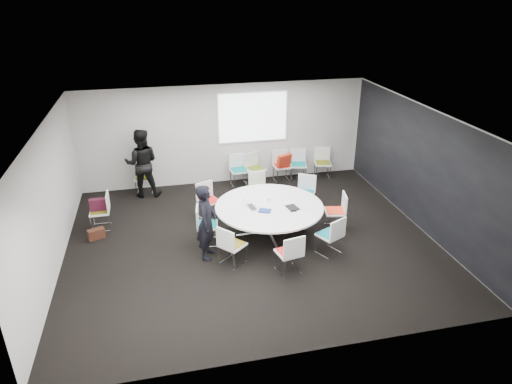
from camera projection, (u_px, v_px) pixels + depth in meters
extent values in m
cube|color=black|center=(251.00, 241.00, 10.22)|extent=(8.00, 7.00, 0.04)
cube|color=white|center=(251.00, 118.00, 9.04)|extent=(8.00, 7.00, 0.04)
cube|color=#B7B2AD|center=(225.00, 134.00, 12.75)|extent=(8.00, 0.04, 2.80)
cube|color=#B7B2AD|center=(303.00, 280.00, 6.51)|extent=(8.00, 0.04, 2.80)
cube|color=#B7B2AD|center=(48.00, 202.00, 8.83)|extent=(0.04, 7.00, 2.80)
cube|color=#B7B2AD|center=(422.00, 168.00, 10.43)|extent=(0.04, 7.00, 2.80)
cube|color=black|center=(421.00, 168.00, 10.43)|extent=(0.01, 6.94, 2.74)
cube|color=silver|center=(269.00, 233.00, 10.46)|extent=(0.90, 0.90, 0.08)
cylinder|color=silver|center=(269.00, 220.00, 10.33)|extent=(0.10, 0.10, 0.65)
cylinder|color=white|center=(269.00, 206.00, 10.18)|extent=(2.42, 2.42, 0.04)
cube|color=white|center=(253.00, 117.00, 12.67)|extent=(1.90, 0.03, 1.35)
cube|color=silver|center=(334.00, 220.00, 10.64)|extent=(0.50, 0.50, 0.42)
cube|color=white|center=(335.00, 212.00, 10.54)|extent=(0.52, 0.54, 0.04)
cube|color=red|center=(335.00, 210.00, 10.53)|extent=(0.45, 0.47, 0.03)
cube|color=white|center=(344.00, 203.00, 10.45)|extent=(0.13, 0.46, 0.42)
cube|color=silver|center=(304.00, 202.00, 11.54)|extent=(0.58, 0.58, 0.42)
cube|color=white|center=(305.00, 194.00, 11.44)|extent=(0.62, 0.61, 0.04)
cube|color=#086A84|center=(305.00, 193.00, 11.43)|extent=(0.54, 0.53, 0.03)
cube|color=white|center=(307.00, 182.00, 11.52)|extent=(0.41, 0.27, 0.42)
cube|color=silver|center=(260.00, 198.00, 11.75)|extent=(0.47, 0.47, 0.42)
cube|color=white|center=(260.00, 190.00, 11.65)|extent=(0.52, 0.50, 0.04)
cube|color=olive|center=(260.00, 189.00, 11.64)|extent=(0.45, 0.43, 0.03)
cube|color=white|center=(257.00, 179.00, 11.73)|extent=(0.46, 0.10, 0.42)
cube|color=silver|center=(209.00, 210.00, 11.14)|extent=(0.55, 0.55, 0.42)
cube|color=white|center=(209.00, 201.00, 11.04)|extent=(0.60, 0.58, 0.04)
cube|color=red|center=(209.00, 200.00, 11.03)|extent=(0.52, 0.51, 0.03)
cube|color=white|center=(204.00, 190.00, 11.10)|extent=(0.44, 0.21, 0.42)
cube|color=silver|center=(208.00, 234.00, 10.05)|extent=(0.47, 0.47, 0.42)
cube|color=white|center=(208.00, 225.00, 9.95)|extent=(0.50, 0.52, 0.04)
cube|color=#097880|center=(208.00, 224.00, 9.94)|extent=(0.43, 0.45, 0.03)
cube|color=white|center=(197.00, 216.00, 9.84)|extent=(0.10, 0.46, 0.42)
cube|color=silver|center=(233.00, 254.00, 9.30)|extent=(0.59, 0.59, 0.42)
cube|color=white|center=(232.00, 245.00, 9.21)|extent=(0.63, 0.64, 0.04)
cube|color=olive|center=(232.00, 244.00, 9.20)|extent=(0.55, 0.55, 0.03)
cube|color=white|center=(225.00, 239.00, 8.96)|extent=(0.32, 0.37, 0.42)
cube|color=silver|center=(288.00, 262.00, 9.04)|extent=(0.49, 0.49, 0.42)
cube|color=white|center=(289.00, 253.00, 8.94)|extent=(0.54, 0.52, 0.04)
cube|color=red|center=(289.00, 251.00, 8.93)|extent=(0.47, 0.45, 0.03)
cube|color=white|center=(294.00, 248.00, 8.67)|extent=(0.46, 0.12, 0.42)
cube|color=silver|center=(329.00, 244.00, 9.66)|extent=(0.56, 0.56, 0.42)
cube|color=white|center=(330.00, 235.00, 9.57)|extent=(0.61, 0.60, 0.04)
cube|color=#0C7287|center=(330.00, 234.00, 9.56)|extent=(0.53, 0.52, 0.03)
cube|color=white|center=(338.00, 229.00, 9.32)|extent=(0.43, 0.24, 0.42)
cube|color=silver|center=(239.00, 178.00, 12.94)|extent=(0.46, 0.46, 0.42)
cube|color=white|center=(239.00, 171.00, 12.85)|extent=(0.50, 0.48, 0.04)
cube|color=#097B76|center=(239.00, 170.00, 12.83)|extent=(0.44, 0.42, 0.03)
cube|color=white|center=(237.00, 160.00, 12.93)|extent=(0.46, 0.08, 0.42)
cube|color=silver|center=(256.00, 177.00, 13.04)|extent=(0.56, 0.56, 0.42)
cube|color=white|center=(256.00, 169.00, 12.94)|extent=(0.60, 0.59, 0.04)
cube|color=#5F7017|center=(256.00, 168.00, 12.93)|extent=(0.52, 0.51, 0.03)
cube|color=white|center=(251.00, 160.00, 13.00)|extent=(0.43, 0.23, 0.42)
cube|color=silver|center=(282.00, 174.00, 13.24)|extent=(0.44, 0.44, 0.42)
cube|color=white|center=(282.00, 166.00, 13.14)|extent=(0.48, 0.46, 0.04)
cube|color=red|center=(282.00, 165.00, 13.13)|extent=(0.42, 0.40, 0.03)
cube|color=white|center=(280.00, 156.00, 13.23)|extent=(0.46, 0.06, 0.42)
cube|color=silver|center=(298.00, 172.00, 13.33)|extent=(0.50, 0.50, 0.42)
cube|color=white|center=(298.00, 165.00, 13.24)|extent=(0.54, 0.53, 0.04)
cube|color=#0C8588|center=(298.00, 164.00, 13.23)|extent=(0.47, 0.45, 0.03)
cube|color=white|center=(298.00, 155.00, 13.33)|extent=(0.46, 0.13, 0.42)
cube|color=silver|center=(322.00, 171.00, 13.45)|extent=(0.49, 0.49, 0.42)
cube|color=white|center=(323.00, 163.00, 13.35)|extent=(0.54, 0.52, 0.04)
cube|color=olive|center=(323.00, 163.00, 13.34)|extent=(0.47, 0.45, 0.03)
cube|color=white|center=(322.00, 154.00, 13.45)|extent=(0.46, 0.13, 0.42)
cube|color=silver|center=(101.00, 220.00, 10.65)|extent=(0.42, 0.42, 0.42)
cube|color=white|center=(100.00, 211.00, 10.55)|extent=(0.44, 0.46, 0.04)
cube|color=olive|center=(100.00, 210.00, 10.54)|extent=(0.38, 0.40, 0.03)
cube|color=white|center=(108.00, 202.00, 10.50)|extent=(0.04, 0.46, 0.42)
cube|color=silver|center=(145.00, 186.00, 12.46)|extent=(0.47, 0.47, 0.42)
cube|color=white|center=(144.00, 178.00, 12.36)|extent=(0.51, 0.49, 0.04)
cube|color=#6C6C14|center=(144.00, 177.00, 12.35)|extent=(0.44, 0.42, 0.03)
cube|color=white|center=(144.00, 167.00, 12.46)|extent=(0.46, 0.09, 0.42)
imported|color=black|center=(207.00, 222.00, 9.30)|extent=(0.57, 0.69, 1.63)
imported|color=black|center=(142.00, 163.00, 12.03)|extent=(0.96, 0.78, 1.85)
imported|color=#333338|center=(254.00, 207.00, 10.10)|extent=(0.24, 0.34, 0.02)
cube|color=silver|center=(245.00, 200.00, 10.15)|extent=(0.05, 0.30, 0.22)
cube|color=black|center=(292.00, 208.00, 10.07)|extent=(0.27, 0.34, 0.02)
cube|color=navy|center=(265.00, 211.00, 9.92)|extent=(0.32, 0.29, 0.03)
cube|color=silver|center=(285.00, 198.00, 10.55)|extent=(0.37, 0.35, 0.00)
cube|color=silver|center=(306.00, 206.00, 10.14)|extent=(0.36, 0.32, 0.00)
cylinder|color=white|center=(269.00, 199.00, 10.38)|extent=(0.08, 0.08, 0.09)
cube|color=black|center=(294.00, 211.00, 9.93)|extent=(0.14, 0.07, 0.01)
cube|color=#421123|center=(99.00, 204.00, 10.48)|extent=(0.40, 0.15, 0.28)
cube|color=#3E1D13|center=(96.00, 234.00, 10.25)|extent=(0.39, 0.28, 0.24)
cube|color=#B12715|center=(284.00, 160.00, 12.85)|extent=(0.47, 0.32, 0.36)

